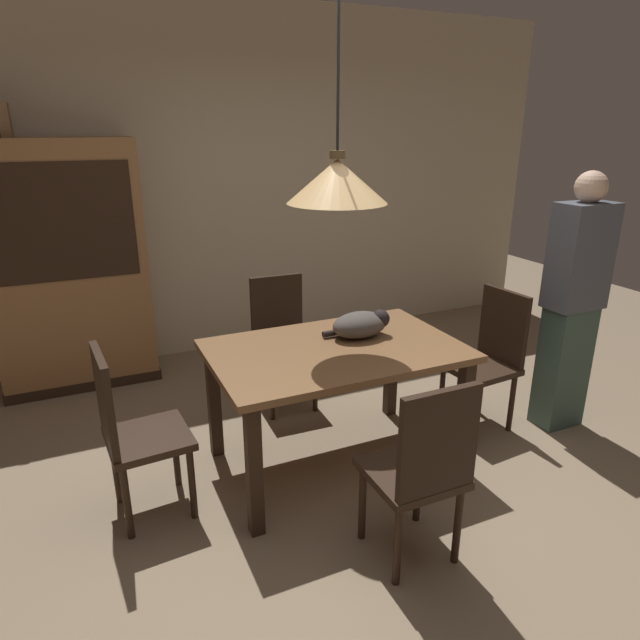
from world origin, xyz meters
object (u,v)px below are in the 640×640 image
(chair_far_back, at_px, (282,336))
(hutch_bookcase, at_px, (69,273))
(cat_sleeping, at_px, (361,324))
(book_brown_thick, at_px, (5,120))
(chair_left_side, at_px, (131,428))
(chair_right_side, at_px, (489,354))
(chair_near_front, at_px, (422,467))
(pendant_lamp, at_px, (337,181))
(dining_table, at_px, (335,364))
(person_standing, at_px, (572,305))

(chair_far_back, relative_size, hutch_bookcase, 0.50)
(cat_sleeping, bearing_deg, book_brown_thick, 135.48)
(chair_left_side, bearing_deg, chair_right_side, 0.30)
(chair_near_front, height_order, cat_sleeping, chair_near_front)
(pendant_lamp, distance_m, hutch_bookcase, 2.39)
(dining_table, xyz_separation_m, chair_far_back, (0.00, 0.88, -0.14))
(book_brown_thick, bearing_deg, chair_left_side, -76.70)
(cat_sleeping, bearing_deg, chair_near_front, -102.38)
(chair_near_front, relative_size, chair_far_back, 1.00)
(chair_near_front, bearing_deg, cat_sleeping, 77.62)
(dining_table, xyz_separation_m, person_standing, (1.59, -0.19, 0.20))
(chair_far_back, distance_m, book_brown_thick, 2.34)
(chair_left_side, height_order, chair_far_back, same)
(pendant_lamp, distance_m, book_brown_thick, 2.43)
(chair_left_side, height_order, pendant_lamp, pendant_lamp)
(chair_near_front, height_order, pendant_lamp, pendant_lamp)
(chair_far_back, bearing_deg, chair_near_front, -90.09)
(chair_right_side, xyz_separation_m, chair_left_side, (-2.26, -0.01, 0.00))
(chair_far_back, bearing_deg, pendant_lamp, -90.18)
(chair_near_front, bearing_deg, chair_right_side, 38.09)
(hutch_bookcase, distance_m, book_brown_thick, 1.10)
(book_brown_thick, distance_m, person_standing, 3.91)
(pendant_lamp, xyz_separation_m, hutch_bookcase, (-1.32, 1.84, -0.77))
(cat_sleeping, bearing_deg, hutch_bookcase, 131.27)
(dining_table, bearing_deg, person_standing, -6.87)
(chair_right_side, bearing_deg, book_brown_thick, 145.75)
(cat_sleeping, height_order, book_brown_thick, book_brown_thick)
(dining_table, relative_size, chair_right_side, 1.51)
(chair_left_side, xyz_separation_m, chair_near_front, (1.13, -0.87, 0.00))
(hutch_bookcase, bearing_deg, chair_far_back, -35.97)
(dining_table, bearing_deg, chair_right_side, 0.30)
(hutch_bookcase, bearing_deg, book_brown_thick, 179.65)
(chair_left_side, height_order, person_standing, person_standing)
(chair_far_back, xyz_separation_m, hutch_bookcase, (-1.32, 0.96, 0.38))
(dining_table, distance_m, pendant_lamp, 1.01)
(chair_right_side, distance_m, hutch_bookcase, 3.08)
(chair_near_front, xyz_separation_m, hutch_bookcase, (-1.32, 2.72, 0.38))
(cat_sleeping, relative_size, hutch_bookcase, 0.21)
(hutch_bookcase, bearing_deg, chair_near_front, -64.10)
(chair_far_back, bearing_deg, person_standing, -34.02)
(chair_left_side, relative_size, chair_far_back, 1.00)
(chair_right_side, height_order, hutch_bookcase, hutch_bookcase)
(chair_far_back, bearing_deg, chair_left_side, -141.99)
(chair_left_side, xyz_separation_m, book_brown_thick, (-0.44, 1.84, 1.45))
(pendant_lamp, bearing_deg, hutch_bookcase, 125.67)
(chair_far_back, xyz_separation_m, pendant_lamp, (-0.00, -0.88, 1.15))
(dining_table, distance_m, hutch_bookcase, 2.27)
(chair_right_side, relative_size, person_standing, 0.55)
(dining_table, height_order, chair_right_side, chair_right_side)
(dining_table, relative_size, chair_near_front, 1.51)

